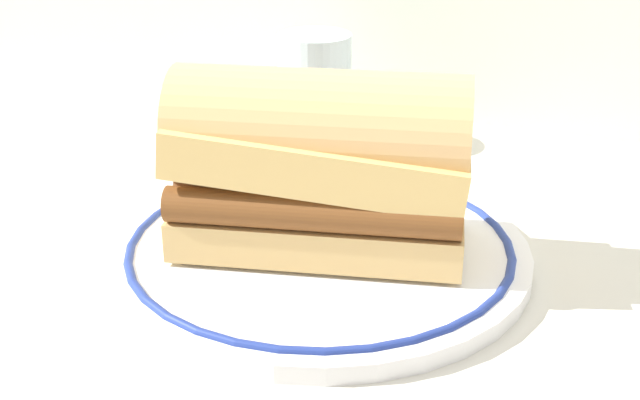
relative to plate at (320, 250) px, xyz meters
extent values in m
plane|color=silver|center=(-0.02, -0.02, -0.01)|extent=(1.50, 1.50, 0.00)
cylinder|color=white|center=(0.00, 0.00, 0.00)|extent=(0.28, 0.28, 0.01)
torus|color=navy|center=(0.00, 0.00, 0.00)|extent=(0.26, 0.26, 0.01)
cube|color=#E0B66E|center=(0.00, 0.00, 0.02)|extent=(0.20, 0.13, 0.03)
cylinder|color=brown|center=(0.01, -0.04, 0.04)|extent=(0.19, 0.06, 0.02)
cylinder|color=brown|center=(0.00, -0.01, 0.04)|extent=(0.19, 0.06, 0.02)
cylinder|color=brown|center=(0.00, 0.01, 0.04)|extent=(0.19, 0.06, 0.02)
cylinder|color=brown|center=(-0.01, 0.04, 0.04)|extent=(0.19, 0.06, 0.02)
cube|color=#E4BC6D|center=(0.00, 0.00, 0.07)|extent=(0.21, 0.13, 0.05)
cylinder|color=#E2B172|center=(0.00, 0.00, 0.09)|extent=(0.20, 0.12, 0.08)
cylinder|color=silver|center=(-0.09, 0.21, 0.04)|extent=(0.07, 0.07, 0.10)
cylinder|color=gold|center=(-0.09, 0.21, 0.02)|extent=(0.06, 0.06, 0.06)
camera|label=1|loc=(0.19, -0.48, 0.27)|focal=48.04mm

